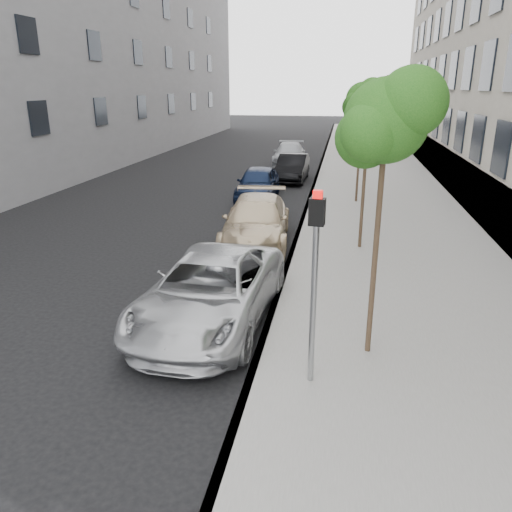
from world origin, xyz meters
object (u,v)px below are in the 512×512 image
(suv, at_px, (256,221))
(sedan_rear, at_px, (289,154))
(tree_mid, at_px, (369,127))
(signal_pole, at_px, (315,268))
(sedan_blue, at_px, (258,183))
(tree_far, at_px, (363,99))
(tree_near, at_px, (388,121))
(minivan, at_px, (210,291))
(sedan_black, at_px, (292,168))

(suv, distance_m, sedan_rear, 16.97)
(tree_mid, distance_m, suv, 4.49)
(signal_pole, xyz_separation_m, sedan_rear, (-3.06, 24.86, -1.48))
(signal_pole, relative_size, sedan_rear, 0.68)
(sedan_blue, bearing_deg, tree_far, -5.92)
(tree_near, xyz_separation_m, minivan, (-3.33, 0.93, -3.61))
(tree_mid, bearing_deg, minivan, -120.87)
(signal_pole, xyz_separation_m, minivan, (-2.30, 2.12, -1.44))
(tree_mid, height_order, sedan_black, tree_mid)
(tree_mid, xyz_separation_m, minivan, (-3.33, -5.57, -3.01))
(signal_pole, height_order, sedan_rear, signal_pole)
(minivan, xyz_separation_m, sedan_blue, (-1.07, 12.39, -0.01))
(sedan_rear, bearing_deg, tree_far, -71.79)
(tree_mid, distance_m, sedan_rear, 17.92)
(tree_near, xyz_separation_m, signal_pole, (-1.03, -1.18, -2.17))
(tree_near, relative_size, tree_far, 1.00)
(tree_mid, xyz_separation_m, signal_pole, (-1.03, -7.68, -1.57))
(tree_far, height_order, minivan, tree_far)
(tree_far, height_order, signal_pole, tree_far)
(signal_pole, bearing_deg, suv, 112.81)
(signal_pole, height_order, sedan_blue, signal_pole)
(tree_near, relative_size, sedan_black, 1.20)
(tree_far, xyz_separation_m, signal_pole, (-1.03, -14.18, -2.17))
(signal_pole, bearing_deg, tree_far, 92.45)
(minivan, bearing_deg, tree_mid, 62.30)
(sedan_black, bearing_deg, minivan, -88.67)
(minivan, height_order, sedan_rear, minivan)
(tree_near, distance_m, tree_far, 13.00)
(sedan_rear, bearing_deg, minivan, -90.83)
(minivan, relative_size, sedan_black, 1.26)
(tree_near, height_order, minivan, tree_near)
(tree_far, distance_m, suv, 7.97)
(tree_far, xyz_separation_m, sedan_blue, (-4.40, 0.33, -3.62))
(tree_mid, relative_size, signal_pole, 1.35)
(sedan_rear, bearing_deg, sedan_blue, -94.43)
(suv, distance_m, sedan_blue, 6.69)
(minivan, height_order, sedan_blue, minivan)
(tree_mid, distance_m, tree_far, 6.53)
(suv, height_order, sedan_rear, suv)
(minivan, bearing_deg, sedan_blue, 98.10)
(tree_far, xyz_separation_m, minivan, (-3.33, -12.07, -3.61))
(tree_far, distance_m, sedan_blue, 5.71)
(suv, xyz_separation_m, sedan_black, (0.00, 11.44, -0.04))
(tree_near, xyz_separation_m, tree_mid, (-0.00, 6.50, -0.60))
(tree_mid, xyz_separation_m, tree_far, (0.00, 6.50, 0.60))
(tree_far, distance_m, sedan_black, 7.15)
(tree_mid, relative_size, minivan, 0.83)
(tree_near, relative_size, suv, 1.00)
(tree_near, xyz_separation_m, tree_far, (-0.00, 13.00, -0.00))
(tree_mid, distance_m, sedan_black, 12.51)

